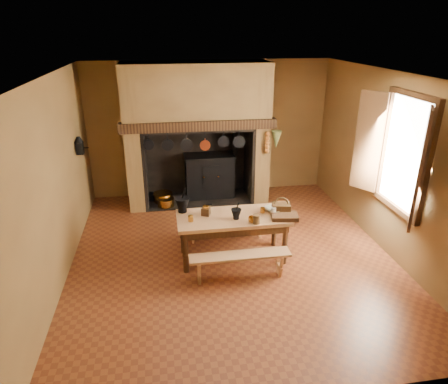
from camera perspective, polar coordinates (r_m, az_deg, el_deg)
name	(u,v)px	position (r m, az deg, el deg)	size (l,w,h in m)	color
floor	(232,255)	(6.50, 1.12, -8.98)	(5.50, 5.50, 0.00)	brown
ceiling	(233,75)	(5.57, 1.35, 16.35)	(5.50, 5.50, 0.00)	silver
back_wall	(209,129)	(8.50, -2.11, 8.94)	(5.00, 0.02, 2.80)	olive
wall_left	(55,183)	(6.00, -23.00, 1.19)	(0.02, 5.50, 2.80)	olive
wall_right	(389,165)	(6.78, 22.54, 3.63)	(0.02, 5.50, 2.80)	olive
wall_front	(290,282)	(3.51, 9.42, -12.62)	(5.00, 0.02, 2.80)	olive
chimney_breast	(197,114)	(7.95, -3.93, 10.99)	(2.95, 0.96, 2.80)	olive
iron_range	(210,175)	(8.48, -2.05, 2.42)	(1.12, 0.55, 1.60)	black
hearth_pans	(163,199)	(8.35, -8.69, -1.02)	(0.51, 0.62, 0.20)	#B97D2A
hanging_pans	(198,144)	(7.57, -3.78, 6.88)	(1.92, 0.29, 0.27)	black
onion_string	(267,143)	(7.79, 6.16, 7.02)	(0.12, 0.10, 0.46)	#A34D1E
herb_bunch	(276,140)	(7.83, 7.46, 7.41)	(0.20, 0.20, 0.35)	#505829
window	(398,154)	(6.30, 23.57, 4.97)	(0.39, 1.75, 1.76)	white
wall_coffee_mill	(79,144)	(7.39, -19.98, 6.42)	(0.23, 0.16, 0.31)	black
work_table	(233,223)	(6.14, 1.27, -4.40)	(1.70, 0.76, 0.74)	tan
bench_front	(240,261)	(5.79, 2.29, -9.76)	(1.46, 0.25, 0.41)	tan
bench_back	(226,224)	(6.81, 0.35, -4.53)	(1.43, 0.25, 0.40)	tan
mortar_large	(182,204)	(6.19, -5.99, -1.74)	(0.23, 0.23, 0.40)	black
mortar_small	(236,213)	(5.96, 1.75, -3.08)	(0.16, 0.16, 0.27)	black
coffee_grinder	(206,211)	(6.09, -2.59, -2.67)	(0.18, 0.16, 0.19)	#3C2713
brass_mug_a	(191,219)	(5.92, -4.77, -3.81)	(0.08, 0.08, 0.09)	#B97D2A
brass_mug_b	(263,210)	(6.20, 5.54, -2.60)	(0.07, 0.07, 0.08)	#B97D2A
mixing_bowl	(275,210)	(6.25, 7.28, -2.52)	(0.30, 0.30, 0.07)	beige
stoneware_crock	(257,219)	(5.85, 4.67, -3.87)	(0.11, 0.11, 0.14)	#50371D
glass_jar	(273,212)	(6.10, 7.08, -2.80)	(0.08, 0.08, 0.14)	beige
wicker_basket	(281,208)	(6.20, 8.15, -2.25)	(0.31, 0.25, 0.27)	#472D15
wooden_tray	(284,216)	(6.06, 8.63, -3.44)	(0.39, 0.28, 0.07)	#3C2713
brass_cup	(252,220)	(5.88, 4.05, -3.94)	(0.12, 0.12, 0.09)	#B97D2A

